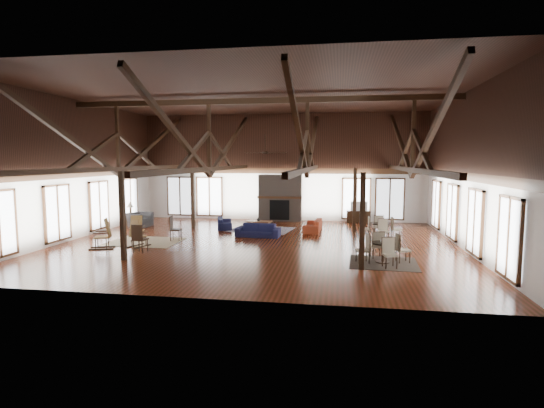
% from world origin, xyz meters
% --- Properties ---
extents(floor, '(16.00, 16.00, 0.00)m').
position_xyz_m(floor, '(0.00, 0.00, 0.00)').
color(floor, '#5F2414').
rests_on(floor, ground).
extents(ceiling, '(16.00, 14.00, 0.02)m').
position_xyz_m(ceiling, '(0.00, 0.00, 6.00)').
color(ceiling, black).
rests_on(ceiling, wall_back).
extents(wall_back, '(16.00, 0.02, 6.00)m').
position_xyz_m(wall_back, '(0.00, 7.00, 3.00)').
color(wall_back, white).
rests_on(wall_back, floor).
extents(wall_front, '(16.00, 0.02, 6.00)m').
position_xyz_m(wall_front, '(0.00, -7.00, 3.00)').
color(wall_front, white).
rests_on(wall_front, floor).
extents(wall_left, '(0.02, 14.00, 6.00)m').
position_xyz_m(wall_left, '(-8.00, 0.00, 3.00)').
color(wall_left, white).
rests_on(wall_left, floor).
extents(wall_right, '(0.02, 14.00, 6.00)m').
position_xyz_m(wall_right, '(8.00, 0.00, 3.00)').
color(wall_right, white).
rests_on(wall_right, floor).
extents(roof_truss, '(15.60, 14.07, 3.14)m').
position_xyz_m(roof_truss, '(0.00, 0.00, 4.03)').
color(roof_truss, black).
rests_on(roof_truss, wall_back).
extents(post_grid, '(8.16, 7.16, 3.05)m').
position_xyz_m(post_grid, '(0.00, 0.00, 1.52)').
color(post_grid, black).
rests_on(post_grid, floor).
extents(fireplace, '(2.50, 0.69, 2.60)m').
position_xyz_m(fireplace, '(0.00, 6.67, 1.29)').
color(fireplace, '#63574B').
rests_on(fireplace, floor).
extents(ceiling_fan, '(1.60, 1.60, 0.75)m').
position_xyz_m(ceiling_fan, '(0.50, -1.00, 3.73)').
color(ceiling_fan, black).
rests_on(ceiling_fan, roof_truss).
extents(sofa_navy_front, '(2.00, 0.87, 0.57)m').
position_xyz_m(sofa_navy_front, '(-0.29, 1.56, 0.29)').
color(sofa_navy_front, '#15173A').
rests_on(sofa_navy_front, floor).
extents(sofa_navy_left, '(1.91, 1.17, 0.52)m').
position_xyz_m(sofa_navy_left, '(-2.41, 3.69, 0.26)').
color(sofa_navy_left, '#141637').
rests_on(sofa_navy_left, floor).
extents(sofa_orange, '(1.97, 0.85, 0.57)m').
position_xyz_m(sofa_orange, '(2.03, 3.44, 0.28)').
color(sofa_orange, '#9B381E').
rests_on(sofa_orange, floor).
extents(coffee_table, '(1.28, 0.80, 0.46)m').
position_xyz_m(coffee_table, '(-0.58, 3.33, 0.40)').
color(coffee_table, brown).
rests_on(coffee_table, floor).
extents(vase, '(0.19, 0.19, 0.19)m').
position_xyz_m(vase, '(-0.60, 3.30, 0.55)').
color(vase, '#B2B2B2').
rests_on(vase, coffee_table).
extents(armchair, '(1.27, 1.17, 0.72)m').
position_xyz_m(armchair, '(-6.85, 3.45, 0.36)').
color(armchair, '#2C2C2E').
rests_on(armchair, floor).
extents(side_table_lamp, '(0.49, 0.49, 1.26)m').
position_xyz_m(side_table_lamp, '(-7.48, 3.67, 0.47)').
color(side_table_lamp, black).
rests_on(side_table_lamp, floor).
extents(rocking_chair_a, '(0.62, 0.92, 1.08)m').
position_xyz_m(rocking_chair_a, '(-5.23, -0.07, 0.51)').
color(rocking_chair_a, olive).
rests_on(rocking_chair_a, floor).
extents(rocking_chair_b, '(0.73, 0.95, 1.09)m').
position_xyz_m(rocking_chair_b, '(-4.57, -1.41, 0.51)').
color(rocking_chair_b, olive).
rests_on(rocking_chair_b, floor).
extents(rocking_chair_c, '(1.03, 0.77, 1.18)m').
position_xyz_m(rocking_chair_c, '(-5.67, -1.86, 0.56)').
color(rocking_chair_c, olive).
rests_on(rocking_chair_c, floor).
extents(side_chair_a, '(0.49, 0.49, 1.05)m').
position_xyz_m(side_chair_a, '(-3.65, 0.06, 0.61)').
color(side_chair_a, black).
rests_on(side_chair_a, floor).
extents(side_chair_b, '(0.50, 0.50, 1.06)m').
position_xyz_m(side_chair_b, '(-4.01, -2.36, 0.62)').
color(side_chair_b, black).
rests_on(side_chair_b, floor).
extents(cafe_table_near, '(1.86, 1.86, 0.95)m').
position_xyz_m(cafe_table_near, '(4.75, -2.49, 0.48)').
color(cafe_table_near, black).
rests_on(cafe_table_near, floor).
extents(cafe_table_far, '(1.82, 1.82, 0.94)m').
position_xyz_m(cafe_table_far, '(5.08, 1.96, 0.47)').
color(cafe_table_far, black).
rests_on(cafe_table_far, floor).
extents(cup_near, '(0.14, 0.14, 0.10)m').
position_xyz_m(cup_near, '(4.72, -2.58, 0.74)').
color(cup_near, '#B2B2B2').
rests_on(cup_near, cafe_table_near).
extents(cup_far, '(0.14, 0.14, 0.11)m').
position_xyz_m(cup_far, '(5.14, 1.87, 0.73)').
color(cup_far, '#B2B2B2').
rests_on(cup_far, cafe_table_far).
extents(tv_console, '(1.28, 0.48, 0.64)m').
position_xyz_m(tv_console, '(4.34, 6.75, 0.32)').
color(tv_console, black).
rests_on(tv_console, floor).
extents(television, '(0.91, 0.13, 0.52)m').
position_xyz_m(television, '(4.35, 6.75, 0.90)').
color(television, '#B2B2B2').
rests_on(television, tv_console).
extents(rug_tan, '(2.91, 2.29, 0.01)m').
position_xyz_m(rug_tan, '(-4.77, -0.34, 0.01)').
color(rug_tan, tan).
rests_on(rug_tan, floor).
extents(rug_navy, '(3.24, 2.63, 0.01)m').
position_xyz_m(rug_navy, '(-0.49, 3.50, 0.01)').
color(rug_navy, '#1C1A4B').
rests_on(rug_navy, floor).
extents(rug_dark, '(2.30, 2.11, 0.01)m').
position_xyz_m(rug_dark, '(4.77, -2.57, 0.01)').
color(rug_dark, black).
rests_on(rug_dark, floor).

